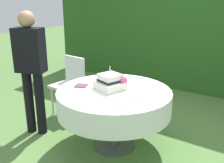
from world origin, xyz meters
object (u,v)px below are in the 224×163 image
object	(u,v)px
serving_plate_far	(81,92)
serving_plate_left	(139,95)
napkin_stack	(81,86)
cake_table	(114,101)
serving_plate_near	(120,102)
wedding_cake	(111,82)
garden_chair	(70,80)
standing_person	(31,66)

from	to	relation	value
serving_plate_far	serving_plate_left	distance (m)	0.66
serving_plate_left	napkin_stack	bearing A→B (deg)	-172.14
cake_table	serving_plate_near	xyz separation A→B (m)	(0.25, -0.26, 0.14)
wedding_cake	garden_chair	distance (m)	1.13
standing_person	serving_plate_near	bearing A→B (deg)	1.61
serving_plate_far	garden_chair	xyz separation A→B (m)	(-0.80, 0.68, -0.19)
serving_plate_near	standing_person	distance (m)	1.32
serving_plate_left	garden_chair	world-z (taller)	garden_chair
wedding_cake	serving_plate_left	distance (m)	0.39
serving_plate_left	garden_chair	xyz separation A→B (m)	(-1.40, 0.42, -0.19)
standing_person	cake_table	bearing A→B (deg)	15.69
wedding_cake	garden_chair	xyz separation A→B (m)	(-1.02, 0.41, -0.27)
cake_table	serving_plate_near	bearing A→B (deg)	-46.41
cake_table	serving_plate_far	xyz separation A→B (m)	(-0.28, -0.26, 0.14)
serving_plate_far	standing_person	world-z (taller)	standing_person
serving_plate_near	standing_person	xyz separation A→B (m)	(-1.31, -0.04, 0.20)
serving_plate_near	cake_table	bearing A→B (deg)	133.59
wedding_cake	serving_plate_near	xyz separation A→B (m)	(0.30, -0.27, -0.08)
cake_table	wedding_cake	distance (m)	0.22
wedding_cake	serving_plate_left	bearing A→B (deg)	-1.71
serving_plate_left	standing_person	distance (m)	1.43
garden_chair	cake_table	bearing A→B (deg)	-21.25
napkin_stack	garden_chair	world-z (taller)	garden_chair
cake_table	standing_person	xyz separation A→B (m)	(-1.06, -0.30, 0.34)
serving_plate_left	standing_person	world-z (taller)	standing_person
garden_chair	wedding_cake	bearing A→B (deg)	-21.62
napkin_stack	standing_person	size ratio (longest dim) A/B	0.09
serving_plate_near	standing_person	bearing A→B (deg)	-178.39
wedding_cake	standing_person	bearing A→B (deg)	-162.74
standing_person	serving_plate_far	bearing A→B (deg)	2.58
serving_plate_far	napkin_stack	size ratio (longest dim) A/B	0.92
napkin_stack	standing_person	world-z (taller)	standing_person
napkin_stack	standing_person	distance (m)	0.70
cake_table	napkin_stack	world-z (taller)	napkin_stack
wedding_cake	serving_plate_left	xyz separation A→B (m)	(0.38, -0.01, -0.08)
cake_table	serving_plate_near	distance (m)	0.39
serving_plate_near	napkin_stack	size ratio (longest dim) A/B	1.02
garden_chair	serving_plate_far	bearing A→B (deg)	-40.58
serving_plate_near	serving_plate_far	xyz separation A→B (m)	(-0.53, -0.00, 0.00)
serving_plate_left	standing_person	xyz separation A→B (m)	(-1.38, -0.30, 0.20)
serving_plate_far	standing_person	xyz separation A→B (m)	(-0.78, -0.03, 0.20)
wedding_cake	serving_plate_far	size ratio (longest dim) A/B	2.93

